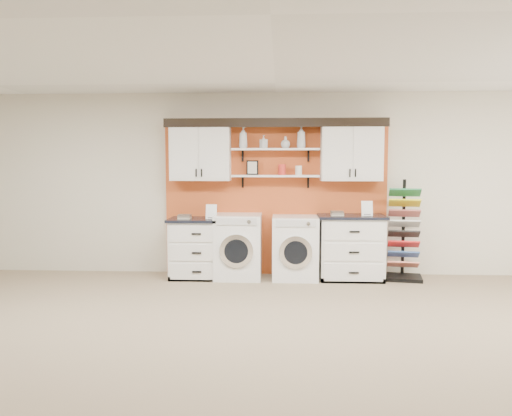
# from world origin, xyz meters

# --- Properties ---
(floor) EXTENTS (10.00, 10.00, 0.00)m
(floor) POSITION_xyz_m (0.00, 0.00, 0.00)
(floor) COLOR #86765A
(floor) RESTS_ON ground
(ceiling) EXTENTS (10.00, 10.00, 0.00)m
(ceiling) POSITION_xyz_m (0.00, 0.00, 2.80)
(ceiling) COLOR white
(ceiling) RESTS_ON wall_back
(wall_back) EXTENTS (10.00, 0.00, 10.00)m
(wall_back) POSITION_xyz_m (0.00, 4.00, 1.40)
(wall_back) COLOR beige
(wall_back) RESTS_ON floor
(accent_panel) EXTENTS (3.40, 0.07, 2.40)m
(accent_panel) POSITION_xyz_m (0.00, 3.96, 1.20)
(accent_panel) COLOR #C04E20
(accent_panel) RESTS_ON wall_back
(upper_cabinet_left) EXTENTS (0.90, 0.35, 0.84)m
(upper_cabinet_left) POSITION_xyz_m (-1.13, 3.79, 1.88)
(upper_cabinet_left) COLOR white
(upper_cabinet_left) RESTS_ON wall_back
(upper_cabinet_right) EXTENTS (0.90, 0.35, 0.84)m
(upper_cabinet_right) POSITION_xyz_m (1.13, 3.79, 1.88)
(upper_cabinet_right) COLOR white
(upper_cabinet_right) RESTS_ON wall_back
(shelf_lower) EXTENTS (1.32, 0.28, 0.03)m
(shelf_lower) POSITION_xyz_m (0.00, 3.80, 1.53)
(shelf_lower) COLOR white
(shelf_lower) RESTS_ON wall_back
(shelf_upper) EXTENTS (1.32, 0.28, 0.03)m
(shelf_upper) POSITION_xyz_m (0.00, 3.80, 1.93)
(shelf_upper) COLOR white
(shelf_upper) RESTS_ON wall_back
(crown_molding) EXTENTS (3.30, 0.41, 0.13)m
(crown_molding) POSITION_xyz_m (0.00, 3.81, 2.33)
(crown_molding) COLOR black
(crown_molding) RESTS_ON wall_back
(picture_frame) EXTENTS (0.18, 0.02, 0.22)m
(picture_frame) POSITION_xyz_m (-0.35, 3.85, 1.66)
(picture_frame) COLOR black
(picture_frame) RESTS_ON shelf_lower
(canister_red) EXTENTS (0.11, 0.11, 0.16)m
(canister_red) POSITION_xyz_m (0.10, 3.80, 1.62)
(canister_red) COLOR red
(canister_red) RESTS_ON shelf_lower
(canister_cream) EXTENTS (0.10, 0.10, 0.14)m
(canister_cream) POSITION_xyz_m (0.35, 3.80, 1.61)
(canister_cream) COLOR silver
(canister_cream) RESTS_ON shelf_lower
(base_cabinet_left) EXTENTS (0.92, 0.66, 0.90)m
(base_cabinet_left) POSITION_xyz_m (-1.13, 3.64, 0.45)
(base_cabinet_left) COLOR white
(base_cabinet_left) RESTS_ON floor
(base_cabinet_right) EXTENTS (0.98, 0.66, 0.96)m
(base_cabinet_right) POSITION_xyz_m (1.13, 3.64, 0.48)
(base_cabinet_right) COLOR white
(base_cabinet_right) RESTS_ON floor
(washer) EXTENTS (0.69, 0.71, 0.96)m
(washer) POSITION_xyz_m (-0.55, 3.64, 0.48)
(washer) COLOR white
(washer) RESTS_ON floor
(dryer) EXTENTS (0.67, 0.71, 0.94)m
(dryer) POSITION_xyz_m (0.30, 3.64, 0.47)
(dryer) COLOR white
(dryer) RESTS_ON floor
(sample_rack) EXTENTS (0.61, 0.54, 1.48)m
(sample_rack) POSITION_xyz_m (1.90, 3.67, 0.49)
(sample_rack) COLOR black
(sample_rack) RESTS_ON floor
(soap_bottle_a) EXTENTS (0.18, 0.18, 0.32)m
(soap_bottle_a) POSITION_xyz_m (-0.48, 3.80, 2.11)
(soap_bottle_a) COLOR silver
(soap_bottle_a) RESTS_ON shelf_upper
(soap_bottle_b) EXTENTS (0.12, 0.12, 0.20)m
(soap_bottle_b) POSITION_xyz_m (-0.18, 3.80, 2.04)
(soap_bottle_b) COLOR silver
(soap_bottle_b) RESTS_ON shelf_upper
(soap_bottle_c) EXTENTS (0.16, 0.16, 0.18)m
(soap_bottle_c) POSITION_xyz_m (0.15, 3.80, 2.03)
(soap_bottle_c) COLOR silver
(soap_bottle_c) RESTS_ON shelf_upper
(soap_bottle_d) EXTENTS (0.18, 0.18, 0.34)m
(soap_bottle_d) POSITION_xyz_m (0.38, 3.80, 2.11)
(soap_bottle_d) COLOR silver
(soap_bottle_d) RESTS_ON shelf_upper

